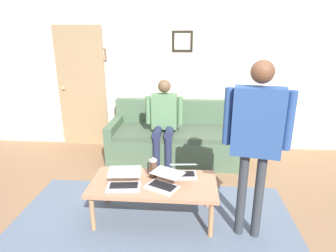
{
  "coord_description": "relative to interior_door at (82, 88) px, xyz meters",
  "views": [
    {
      "loc": [
        -0.21,
        2.61,
        1.91
      ],
      "look_at": [
        0.06,
        -0.8,
        0.8
      ],
      "focal_mm": 30.49,
      "sensor_mm": 36.0,
      "label": 1
    }
  ],
  "objects": [
    {
      "name": "couch",
      "position": [
        -1.64,
        0.48,
        -0.72
      ],
      "size": [
        2.03,
        0.9,
        0.88
      ],
      "color": "#4C674B",
      "rests_on": "ground_plane"
    },
    {
      "name": "area_rug",
      "position": [
        -1.5,
        2.19,
        -1.02
      ],
      "size": [
        2.99,
        1.65,
        0.01
      ],
      "primitive_type": "cube",
      "color": "slate",
      "rests_on": "ground_plane"
    },
    {
      "name": "back_wall",
      "position": [
        -1.65,
        -0.09,
        0.33
      ],
      "size": [
        7.04,
        0.11,
        2.7
      ],
      "color": "beige",
      "rests_on": "ground_plane"
    },
    {
      "name": "coffee_table",
      "position": [
        -1.5,
        2.09,
        -0.64
      ],
      "size": [
        1.31,
        0.64,
        0.43
      ],
      "color": "#B07C5A",
      "rests_on": "ground_plane"
    },
    {
      "name": "person_seated",
      "position": [
        -1.48,
        0.71,
        -0.3
      ],
      "size": [
        0.55,
        0.51,
        1.28
      ],
      "color": "#252B4A",
      "rests_on": "ground_plane"
    },
    {
      "name": "interior_door",
      "position": [
        0.0,
        0.0,
        0.0
      ],
      "size": [
        0.82,
        0.09,
        2.05
      ],
      "color": "#A1835C",
      "rests_on": "ground_plane"
    },
    {
      "name": "french_press",
      "position": [
        -1.48,
        1.97,
        -0.49
      ],
      "size": [
        0.1,
        0.08,
        0.23
      ],
      "color": "#4C3323",
      "rests_on": "coffee_table"
    },
    {
      "name": "laptop_right",
      "position": [
        -1.61,
        2.16,
        -0.55
      ],
      "size": [
        0.43,
        0.43,
        0.12
      ],
      "color": "silver",
      "rests_on": "coffee_table"
    },
    {
      "name": "ground_plane",
      "position": [
        -1.65,
        2.11,
        -1.02
      ],
      "size": [
        7.68,
        7.68,
        0.0
      ],
      "primitive_type": "plane",
      "color": "#916B4B"
    },
    {
      "name": "person_standing",
      "position": [
        -2.45,
        2.28,
        0.07
      ],
      "size": [
        0.6,
        0.27,
        1.71
      ],
      "color": "#34393F",
      "rests_on": "ground_plane"
    },
    {
      "name": "laptop_center",
      "position": [
        -1.8,
        1.9,
        -0.55
      ],
      "size": [
        0.32,
        0.29,
        0.14
      ],
      "color": "silver",
      "rests_on": "coffee_table"
    },
    {
      "name": "laptop_left",
      "position": [
        -1.21,
        2.17,
        -0.55
      ],
      "size": [
        0.37,
        0.37,
        0.13
      ],
      "color": "silver",
      "rests_on": "coffee_table"
    }
  ]
}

